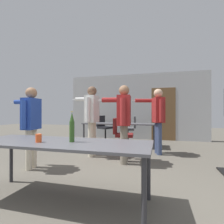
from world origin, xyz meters
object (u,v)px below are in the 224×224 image
object	(u,v)px
person_far_watching	(91,114)
office_chair_near_pushed	(130,130)
office_chair_mid_tucked	(104,129)
drink_cup	(39,138)
office_chair_side_rolled	(122,136)
beer_bottle	(72,128)
person_right_polo	(158,115)
person_center_tall	(123,117)
person_left_plaid	(31,119)

from	to	relation	value
person_far_watching	office_chair_near_pushed	world-z (taller)	person_far_watching
office_chair_mid_tucked	drink_cup	distance (m)	4.76
drink_cup	office_chair_side_rolled	bearing A→B (deg)	82.08
office_chair_side_rolled	beer_bottle	distance (m)	2.81
person_right_polo	drink_cup	xyz separation A→B (m)	(-1.36, -2.94, -0.25)
person_center_tall	office_chair_side_rolled	xyz separation A→B (m)	(-0.24, 0.97, -0.57)
beer_bottle	person_right_polo	bearing A→B (deg)	70.77
person_far_watching	person_right_polo	distance (m)	1.73
beer_bottle	office_chair_mid_tucked	bearing A→B (deg)	103.13
beer_bottle	person_far_watching	bearing A→B (deg)	105.96
drink_cup	person_center_tall	bearing A→B (deg)	71.42
office_chair_side_rolled	drink_cup	distance (m)	2.94
person_far_watching	beer_bottle	world-z (taller)	person_far_watching
person_far_watching	office_chair_side_rolled	world-z (taller)	person_far_watching
office_chair_mid_tucked	drink_cup	bearing A→B (deg)	34.79
person_left_plaid	beer_bottle	bearing A→B (deg)	-131.80
person_center_tall	office_chair_near_pushed	distance (m)	2.73
person_center_tall	office_chair_mid_tucked	bearing A→B (deg)	19.58
person_right_polo	person_left_plaid	distance (m)	3.02
person_far_watching	person_right_polo	world-z (taller)	person_far_watching
person_far_watching	person_center_tall	bearing A→B (deg)	-113.28
office_chair_side_rolled	drink_cup	world-z (taller)	office_chair_side_rolled
person_far_watching	person_right_polo	xyz separation A→B (m)	(1.60, 0.64, -0.02)
office_chair_near_pushed	office_chair_mid_tucked	distance (m)	1.05
person_left_plaid	office_chair_near_pushed	xyz separation A→B (m)	(1.37, 3.52, -0.52)
person_left_plaid	office_chair_side_rolled	bearing A→B (deg)	-45.61
person_left_plaid	office_chair_side_rolled	xyz separation A→B (m)	(1.42, 1.83, -0.52)
beer_bottle	drink_cup	distance (m)	0.42
person_center_tall	office_chair_side_rolled	world-z (taller)	person_center_tall
person_right_polo	drink_cup	size ratio (longest dim) A/B	17.21
person_far_watching	office_chair_near_pushed	bearing A→B (deg)	-15.46
office_chair_mid_tucked	beer_bottle	bearing A→B (deg)	39.55
person_right_polo	person_center_tall	size ratio (longest dim) A/B	1.02
person_far_watching	office_chair_side_rolled	bearing A→B (deg)	-48.06
person_left_plaid	office_chair_mid_tucked	bearing A→B (deg)	-12.90
person_left_plaid	drink_cup	world-z (taller)	person_left_plaid
office_chair_near_pushed	drink_cup	bearing A→B (deg)	168.65
office_chair_near_pushed	beer_bottle	bearing A→B (deg)	173.35
person_right_polo	person_left_plaid	xyz separation A→B (m)	(-2.37, -1.87, -0.07)
person_right_polo	beer_bottle	distance (m)	2.98
beer_bottle	drink_cup	bearing A→B (deg)	-161.46
office_chair_mid_tucked	beer_bottle	xyz separation A→B (m)	(1.07, -4.57, 0.45)
person_left_plaid	office_chair_side_rolled	world-z (taller)	person_left_plaid
person_left_plaid	office_chair_near_pushed	size ratio (longest dim) A/B	1.68
drink_cup	beer_bottle	bearing A→B (deg)	18.54
person_center_tall	beer_bottle	xyz separation A→B (m)	(-0.27, -1.80, -0.09)
person_far_watching	person_center_tall	xyz separation A→B (m)	(0.89, -0.37, -0.05)
person_right_polo	office_chair_mid_tucked	size ratio (longest dim) A/B	1.78
person_far_watching	drink_cup	xyz separation A→B (m)	(0.24, -2.29, -0.27)
person_far_watching	drink_cup	world-z (taller)	person_far_watching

